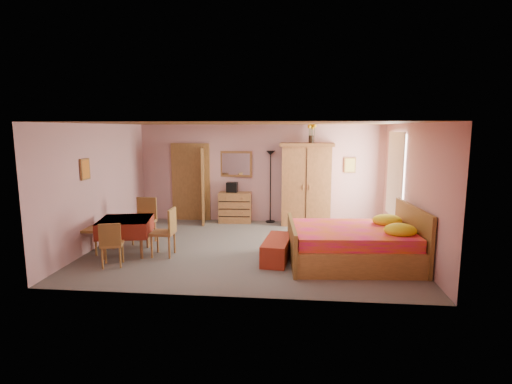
# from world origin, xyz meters

# --- Properties ---
(floor) EXTENTS (6.50, 6.50, 0.00)m
(floor) POSITION_xyz_m (0.00, 0.00, 0.00)
(floor) COLOR slate
(floor) RESTS_ON ground
(ceiling) EXTENTS (6.50, 6.50, 0.00)m
(ceiling) POSITION_xyz_m (0.00, 0.00, 2.60)
(ceiling) COLOR brown
(ceiling) RESTS_ON wall_back
(wall_back) EXTENTS (6.50, 0.10, 2.60)m
(wall_back) POSITION_xyz_m (0.00, 2.50, 1.30)
(wall_back) COLOR tan
(wall_back) RESTS_ON floor
(wall_front) EXTENTS (6.50, 0.10, 2.60)m
(wall_front) POSITION_xyz_m (0.00, -2.50, 1.30)
(wall_front) COLOR tan
(wall_front) RESTS_ON floor
(wall_left) EXTENTS (0.10, 5.00, 2.60)m
(wall_left) POSITION_xyz_m (-3.25, 0.00, 1.30)
(wall_left) COLOR tan
(wall_left) RESTS_ON floor
(wall_right) EXTENTS (0.10, 5.00, 2.60)m
(wall_right) POSITION_xyz_m (3.25, 0.00, 1.30)
(wall_right) COLOR tan
(wall_right) RESTS_ON floor
(doorway) EXTENTS (1.06, 0.12, 2.15)m
(doorway) POSITION_xyz_m (-1.90, 2.47, 1.02)
(doorway) COLOR #9E6B35
(doorway) RESTS_ON floor
(window) EXTENTS (0.08, 1.40, 1.95)m
(window) POSITION_xyz_m (3.21, 1.20, 1.45)
(window) COLOR white
(window) RESTS_ON wall_right
(picture_left) EXTENTS (0.04, 0.32, 0.42)m
(picture_left) POSITION_xyz_m (-3.22, -0.60, 1.70)
(picture_left) COLOR orange
(picture_left) RESTS_ON wall_left
(picture_back) EXTENTS (0.30, 0.04, 0.40)m
(picture_back) POSITION_xyz_m (2.35, 2.47, 1.55)
(picture_back) COLOR #D8BF59
(picture_back) RESTS_ON wall_back
(chest_of_drawers) EXTENTS (0.88, 0.47, 0.81)m
(chest_of_drawers) POSITION_xyz_m (-0.66, 2.28, 0.40)
(chest_of_drawers) COLOR #966032
(chest_of_drawers) RESTS_ON floor
(wall_mirror) EXTENTS (0.88, 0.11, 0.70)m
(wall_mirror) POSITION_xyz_m (-0.66, 2.49, 1.55)
(wall_mirror) COLOR silver
(wall_mirror) RESTS_ON wall_back
(stereo) EXTENTS (0.30, 0.23, 0.27)m
(stereo) POSITION_xyz_m (-0.74, 2.31, 0.94)
(stereo) COLOR black
(stereo) RESTS_ON chest_of_drawers
(floor_lamp) EXTENTS (0.32, 0.32, 1.92)m
(floor_lamp) POSITION_xyz_m (0.28, 2.37, 0.96)
(floor_lamp) COLOR black
(floor_lamp) RESTS_ON floor
(wardrobe) EXTENTS (1.39, 0.76, 2.13)m
(wardrobe) POSITION_xyz_m (1.23, 2.17, 1.07)
(wardrobe) COLOR #AE6D3B
(wardrobe) RESTS_ON floor
(sunflower_vase) EXTENTS (0.22, 0.22, 0.51)m
(sunflower_vase) POSITION_xyz_m (1.33, 2.23, 2.39)
(sunflower_vase) COLOR gold
(sunflower_vase) RESTS_ON wardrobe
(bed) EXTENTS (2.48, 2.02, 1.08)m
(bed) POSITION_xyz_m (2.00, -0.73, 0.54)
(bed) COLOR #E11667
(bed) RESTS_ON floor
(bench) EXTENTS (0.58, 1.26, 0.41)m
(bench) POSITION_xyz_m (0.61, -0.70, 0.20)
(bench) COLOR maroon
(bench) RESTS_ON floor
(dining_table) EXTENTS (1.15, 1.15, 0.72)m
(dining_table) POSITION_xyz_m (-2.43, -0.63, 0.36)
(dining_table) COLOR maroon
(dining_table) RESTS_ON floor
(chair_south) EXTENTS (0.47, 0.47, 0.83)m
(chair_south) POSITION_xyz_m (-2.38, -1.35, 0.42)
(chair_south) COLOR #AE7A3A
(chair_south) RESTS_ON floor
(chair_north) EXTENTS (0.47, 0.47, 0.99)m
(chair_north) POSITION_xyz_m (-2.35, 0.11, 0.50)
(chair_north) COLOR #986533
(chair_north) RESTS_ON floor
(chair_west) EXTENTS (0.49, 0.49, 1.00)m
(chair_west) POSITION_xyz_m (-3.18, -0.65, 0.50)
(chair_west) COLOR #AD7A3A
(chair_west) RESTS_ON floor
(chair_east) EXTENTS (0.44, 0.44, 0.95)m
(chair_east) POSITION_xyz_m (-1.65, -0.68, 0.48)
(chair_east) COLOR #A06836
(chair_east) RESTS_ON floor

